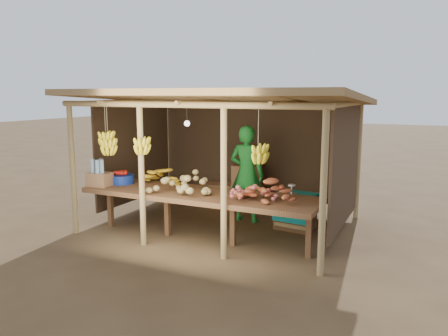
% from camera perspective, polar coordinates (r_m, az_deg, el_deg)
% --- Properties ---
extents(ground, '(60.00, 60.00, 0.00)m').
position_cam_1_polar(ground, '(8.02, 0.00, -7.42)').
color(ground, brown).
rests_on(ground, ground).
extents(stall_structure, '(4.70, 3.50, 2.43)m').
position_cam_1_polar(stall_structure, '(7.56, -0.58, 6.22)').
color(stall_structure, tan).
rests_on(stall_structure, ground).
extents(counter, '(3.90, 1.05, 0.80)m').
position_cam_1_polar(counter, '(7.01, -3.31, -3.69)').
color(counter, brown).
rests_on(counter, ground).
extents(potato_heap, '(1.26, 0.98, 0.37)m').
position_cam_1_polar(potato_heap, '(6.96, -5.41, -1.72)').
color(potato_heap, '#A18B53').
rests_on(potato_heap, counter).
extents(sweet_potato_heap, '(1.04, 0.74, 0.36)m').
position_cam_1_polar(sweet_potato_heap, '(6.39, 5.67, -2.83)').
color(sweet_potato_heap, '#AA4F2B').
rests_on(sweet_potato_heap, counter).
extents(onion_heap, '(0.87, 0.61, 0.36)m').
position_cam_1_polar(onion_heap, '(6.43, 3.51, -2.71)').
color(onion_heap, '#BD5D5C').
rests_on(onion_heap, counter).
extents(banana_pile, '(0.78, 0.60, 0.35)m').
position_cam_1_polar(banana_pile, '(7.73, -7.91, -0.71)').
color(banana_pile, yellow).
rests_on(banana_pile, counter).
extents(tomato_basin, '(0.43, 0.43, 0.22)m').
position_cam_1_polar(tomato_basin, '(7.89, -13.21, -1.29)').
color(tomato_basin, navy).
rests_on(tomato_basin, counter).
extents(bottle_box, '(0.39, 0.32, 0.46)m').
position_cam_1_polar(bottle_box, '(7.73, -15.96, -0.98)').
color(bottle_box, '#996944').
rests_on(bottle_box, counter).
extents(vendor, '(0.66, 0.44, 1.80)m').
position_cam_1_polar(vendor, '(8.07, 2.98, -0.75)').
color(vendor, '#1B7B28').
rests_on(vendor, ground).
extents(tarp_crate, '(0.75, 0.67, 0.81)m').
position_cam_1_polar(tarp_crate, '(7.83, 9.28, -5.43)').
color(tarp_crate, brown).
rests_on(tarp_crate, ground).
extents(carton_stack, '(1.26, 0.54, 0.91)m').
position_cam_1_polar(carton_stack, '(9.08, 1.79, -2.77)').
color(carton_stack, '#996944').
rests_on(carton_stack, ground).
extents(burlap_sacks, '(0.79, 0.41, 0.56)m').
position_cam_1_polar(burlap_sacks, '(9.77, -6.24, -2.88)').
color(burlap_sacks, '#453120').
rests_on(burlap_sacks, ground).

